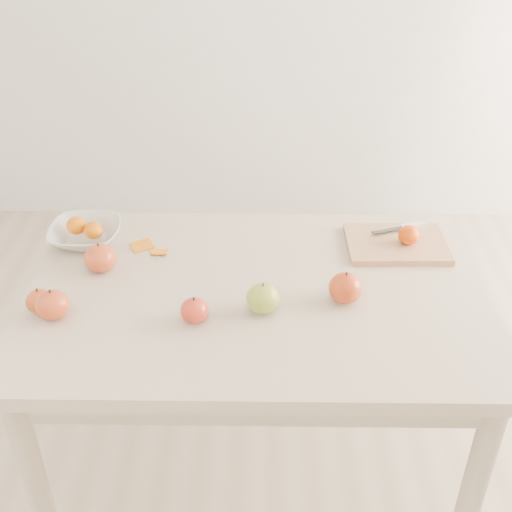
{
  "coord_description": "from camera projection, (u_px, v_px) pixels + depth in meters",
  "views": [
    {
      "loc": [
        0.02,
        -1.35,
        1.73
      ],
      "look_at": [
        0.0,
        0.05,
        0.82
      ],
      "focal_mm": 45.0,
      "sensor_mm": 36.0,
      "label": 1
    }
  ],
  "objects": [
    {
      "name": "board_tangerine",
      "position": [
        409.0,
        235.0,
        1.81
      ],
      "size": [
        0.06,
        0.06,
        0.05
      ],
      "primitive_type": "ellipsoid",
      "color": "#D24D07",
      "rests_on": "cutting_board"
    },
    {
      "name": "orange_peel_b",
      "position": [
        159.0,
        253.0,
        1.82
      ],
      "size": [
        0.05,
        0.04,
        0.01
      ],
      "primitive_type": "cube",
      "rotation": [
        -0.14,
        0.0,
        0.01
      ],
      "color": "orange",
      "rests_on": "table"
    },
    {
      "name": "bowl_tangerine_near",
      "position": [
        77.0,
        225.0,
        1.85
      ],
      "size": [
        0.06,
        0.06,
        0.05
      ],
      "primitive_type": "ellipsoid",
      "color": "orange",
      "rests_on": "fruit_bowl"
    },
    {
      "name": "apple_red_e",
      "position": [
        345.0,
        288.0,
        1.61
      ],
      "size": [
        0.09,
        0.09,
        0.08
      ],
      "primitive_type": "ellipsoid",
      "color": "maroon",
      "rests_on": "table"
    },
    {
      "name": "apple_red_d",
      "position": [
        39.0,
        301.0,
        1.58
      ],
      "size": [
        0.07,
        0.07,
        0.06
      ],
      "primitive_type": "ellipsoid",
      "color": "maroon",
      "rests_on": "table"
    },
    {
      "name": "apple_red_c",
      "position": [
        194.0,
        311.0,
        1.54
      ],
      "size": [
        0.07,
        0.07,
        0.06
      ],
      "primitive_type": "ellipsoid",
      "color": "maroon",
      "rests_on": "table"
    },
    {
      "name": "apple_red_a",
      "position": [
        100.0,
        258.0,
        1.73
      ],
      "size": [
        0.09,
        0.09,
        0.08
      ],
      "primitive_type": "ellipsoid",
      "color": "maroon",
      "rests_on": "table"
    },
    {
      "name": "apple_red_b",
      "position": [
        53.0,
        305.0,
        1.56
      ],
      "size": [
        0.08,
        0.08,
        0.07
      ],
      "primitive_type": "ellipsoid",
      "color": "maroon",
      "rests_on": "table"
    },
    {
      "name": "paring_knife",
      "position": [
        409.0,
        227.0,
        1.89
      ],
      "size": [
        0.17,
        0.07,
        0.01
      ],
      "color": "white",
      "rests_on": "cutting_board"
    },
    {
      "name": "table",
      "position": [
        256.0,
        319.0,
        1.73
      ],
      "size": [
        1.2,
        0.8,
        0.75
      ],
      "color": "beige",
      "rests_on": "ground"
    },
    {
      "name": "fruit_bowl",
      "position": [
        85.0,
        234.0,
        1.86
      ],
      "size": [
        0.21,
        0.21,
        0.05
      ],
      "primitive_type": "imported",
      "color": "silver",
      "rests_on": "table"
    },
    {
      "name": "apple_green",
      "position": [
        263.0,
        298.0,
        1.57
      ],
      "size": [
        0.08,
        0.08,
        0.08
      ],
      "primitive_type": "ellipsoid",
      "color": "olive",
      "rests_on": "table"
    },
    {
      "name": "orange_peel_a",
      "position": [
        142.0,
        247.0,
        1.84
      ],
      "size": [
        0.07,
        0.07,
        0.01
      ],
      "primitive_type": "cube",
      "rotation": [
        0.21,
        0.0,
        0.55
      ],
      "color": "#CB6A0E",
      "rests_on": "table"
    },
    {
      "name": "bowl_tangerine_far",
      "position": [
        94.0,
        230.0,
        1.83
      ],
      "size": [
        0.06,
        0.06,
        0.05
      ],
      "primitive_type": "ellipsoid",
      "color": "#D15E07",
      "rests_on": "fruit_bowl"
    },
    {
      "name": "cutting_board",
      "position": [
        396.0,
        244.0,
        1.84
      ],
      "size": [
        0.29,
        0.21,
        0.02
      ],
      "primitive_type": "cube",
      "rotation": [
        0.0,
        0.0,
        0.02
      ],
      "color": "tan",
      "rests_on": "table"
    },
    {
      "name": "ground",
      "position": [
        256.0,
        476.0,
        2.08
      ],
      "size": [
        3.5,
        3.5,
        0.0
      ],
      "primitive_type": "plane",
      "color": "#C6B293",
      "rests_on": "ground"
    }
  ]
}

